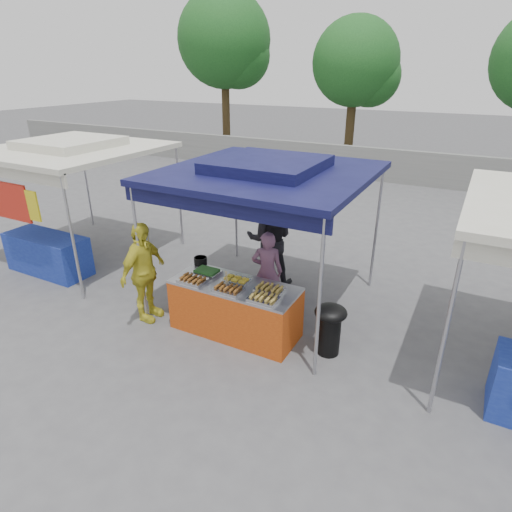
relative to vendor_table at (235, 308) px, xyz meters
The scene contains 22 objects.
ground_plane 0.44m from the vendor_table, 90.00° to the left, with size 80.00×80.00×0.00m, color #4E4E50.
back_wall 11.10m from the vendor_table, 90.00° to the left, with size 40.00×0.25×1.20m, color slate.
main_canopy 2.22m from the vendor_table, 90.00° to the left, with size 3.20×3.20×2.57m.
neighbor_stall_left 4.70m from the vendor_table, behind, with size 3.20×3.20×2.57m.
tree_0 15.91m from the vendor_table, 121.51° to the left, with size 4.11×4.11×7.07m.
tree_1 13.57m from the vendor_table, 98.68° to the left, with size 3.43×3.35×5.76m.
vendor_table is the anchor object (origin of this frame).
food_tray_fl 0.80m from the vendor_table, 158.49° to the right, with size 0.42×0.30×0.07m.
food_tray_fm 0.52m from the vendor_table, 80.84° to the right, with size 0.42×0.30×0.07m.
food_tray_fr 0.81m from the vendor_table, 21.11° to the right, with size 0.42×0.30×0.07m.
food_tray_bl 0.74m from the vendor_table, behind, with size 0.42×0.30×0.07m.
food_tray_bm 0.47m from the vendor_table, 100.11° to the left, with size 0.42×0.30×0.07m.
food_tray_br 0.74m from the vendor_table, ahead, with size 0.42×0.30×0.07m.
cooking_pot 1.07m from the vendor_table, 157.68° to the left, with size 0.22×0.22×0.13m, color black.
skewer_cup 0.50m from the vendor_table, 103.55° to the right, with size 0.08×0.08×0.09m, color #A4A3AA.
wok_burner 1.50m from the vendor_table, ahead, with size 0.47×0.47×0.80m.
crate_left 0.92m from the vendor_table, 124.32° to the left, with size 0.45×0.31×0.27m, color navy.
crate_right 0.65m from the vendor_table, 69.27° to the left, with size 0.51×0.36×0.31m, color navy.
crate_stacked 0.59m from the vendor_table, 69.27° to the left, with size 0.48×0.34×0.29m, color navy.
vendor_woman 0.91m from the vendor_table, 81.15° to the left, with size 0.53×0.35×1.45m, color #784C69.
helper_man 1.85m from the vendor_table, 98.64° to the left, with size 0.90×0.70×1.85m, color black.
customer_person 1.61m from the vendor_table, 167.39° to the right, with size 0.99×0.41×1.70m, color gold.
Camera 1 is at (3.02, -5.07, 3.89)m, focal length 30.00 mm.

